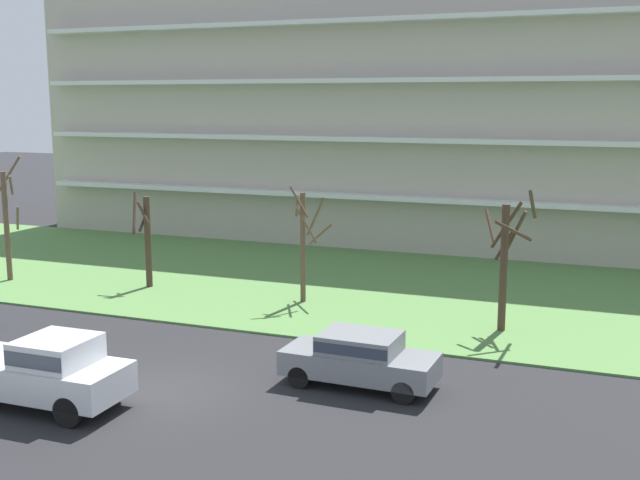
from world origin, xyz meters
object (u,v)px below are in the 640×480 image
Objects in this scene: tree_left at (146,238)px; pickup_silver_near_left at (38,369)px; tree_right at (506,256)px; sedan_gray_center_left at (360,357)px; tree_center at (305,241)px; tree_far_left at (8,222)px.

tree_left reaches higher than pickup_silver_near_left.
sedan_gray_center_left is (-3.04, -6.86, -1.88)m from tree_right.
sedan_gray_center_left is (12.36, -7.92, -1.35)m from tree_left.
pickup_silver_near_left is (-2.53, -12.54, -1.55)m from tree_center.
tree_right is at bearing 0.17° from tree_far_left.
pickup_silver_near_left reaches higher than sedan_gray_center_left.
tree_center is 0.88× the size of pickup_silver_near_left.
pickup_silver_near_left is at bearing -68.81° from tree_left.
tree_far_left is at bearing 134.52° from pickup_silver_near_left.
tree_far_left is 6.65m from tree_left.
pickup_silver_near_left is (4.81, -12.41, -1.20)m from tree_left.
tree_far_left is at bearing -179.83° from tree_right.
tree_far_left is 1.09× the size of tree_right.
tree_far_left is 1.18× the size of tree_center.
tree_left is 0.77× the size of pickup_silver_near_left.
tree_left is at bearing -179.02° from tree_center.
tree_right is (8.06, -1.18, 0.19)m from tree_center.
tree_center is at bearing 171.68° from tree_right.
tree_center is at bearing 77.96° from pickup_silver_near_left.
tree_right is 0.96× the size of pickup_silver_near_left.
tree_left is (6.53, 1.12, -0.52)m from tree_far_left.
pickup_silver_near_left is at bearing -132.99° from tree_right.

